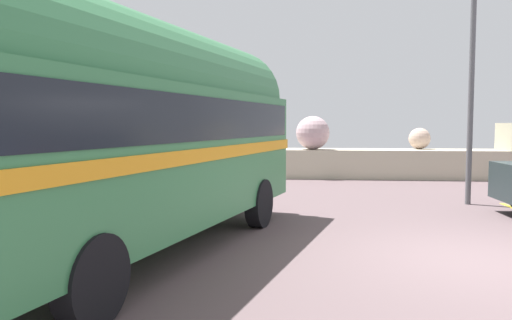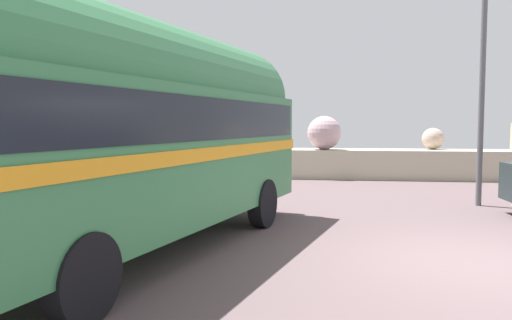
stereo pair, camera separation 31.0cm
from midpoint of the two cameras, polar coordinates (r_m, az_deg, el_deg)
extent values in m
cube|color=#5D4B4E|center=(8.31, 24.66, -10.66)|extent=(32.00, 26.00, 0.02)
cube|color=#B8B098|center=(19.69, 14.58, -0.45)|extent=(31.36, 1.80, 1.10)
cube|color=#ACBF95|center=(22.43, -20.19, 2.98)|extent=(1.63, 1.62, 1.25)
sphere|color=#C9B793|center=(20.71, -10.22, 2.38)|extent=(0.74, 0.74, 0.74)
cube|color=#C0A69D|center=(19.73, -2.29, 2.93)|extent=(1.04, 1.18, 1.13)
sphere|color=#BF9FA5|center=(19.19, 8.21, 3.07)|extent=(1.27, 1.27, 1.27)
sphere|color=#C4A491|center=(20.35, 19.86, 2.29)|extent=(0.82, 0.82, 0.82)
cylinder|color=black|center=(10.96, -9.29, -4.20)|extent=(0.50, 1.00, 0.96)
cylinder|color=black|center=(10.02, 1.66, -4.93)|extent=(0.50, 1.00, 0.96)
cylinder|color=black|center=(5.53, -17.51, -12.64)|extent=(0.50, 1.00, 0.96)
cube|color=#387C4B|center=(8.07, -12.12, 0.46)|extent=(4.36, 8.73, 2.10)
cylinder|color=#387C4B|center=(8.07, -12.23, 7.91)|extent=(4.09, 8.36, 2.20)
cube|color=orange|center=(8.07, -12.12, 0.83)|extent=(4.43, 8.82, 0.20)
cube|color=black|center=(8.06, -12.18, 4.56)|extent=(4.32, 8.41, 0.64)
cube|color=silver|center=(11.93, -0.60, -2.48)|extent=(2.25, 0.71, 0.28)
cylinder|color=black|center=(11.82, -23.31, -3.88)|extent=(0.56, 1.00, 0.96)
cube|color=silver|center=(13.72, -21.14, -1.89)|extent=(2.22, 0.86, 0.28)
cylinder|color=#5B5B60|center=(13.85, 24.91, 8.96)|extent=(0.14, 0.14, 6.67)
camera|label=1|loc=(0.16, -88.90, 0.08)|focal=35.25mm
camera|label=2|loc=(0.16, 91.10, -0.08)|focal=35.25mm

